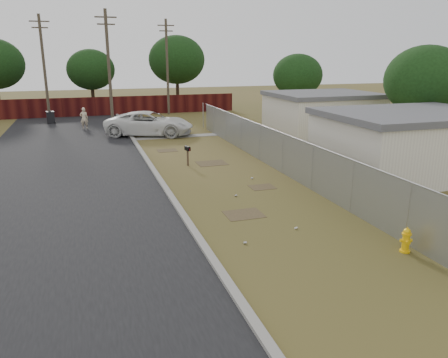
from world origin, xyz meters
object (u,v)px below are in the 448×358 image
object	(u,v)px
fire_hydrant	(406,240)
mailbox	(188,150)
pickup_truck	(149,123)
trash_bin	(51,117)
pedestrian	(84,118)

from	to	relation	value
fire_hydrant	mailbox	xyz separation A→B (m)	(-3.76, 12.40, 0.47)
pickup_truck	trash_bin	distance (m)	11.06
pickup_truck	trash_bin	xyz separation A→B (m)	(-7.25, 8.34, -0.34)
pickup_truck	pedestrian	xyz separation A→B (m)	(-4.53, 4.48, -0.03)
fire_hydrant	mailbox	bearing A→B (deg)	106.85
pickup_truck	trash_bin	bearing A→B (deg)	61.51
mailbox	pickup_truck	xyz separation A→B (m)	(-0.55, 9.78, 0.04)
fire_hydrant	pedestrian	size ratio (longest dim) A/B	0.47
pickup_truck	fire_hydrant	bearing A→B (deg)	-148.52
fire_hydrant	pickup_truck	xyz separation A→B (m)	(-4.31, 22.18, 0.51)
fire_hydrant	pickup_truck	distance (m)	22.60
mailbox	pickup_truck	distance (m)	9.80
trash_bin	pedestrian	bearing A→B (deg)	-54.74
fire_hydrant	pickup_truck	size ratio (longest dim) A/B	0.12
pedestrian	trash_bin	xyz separation A→B (m)	(-2.73, 3.86, -0.31)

